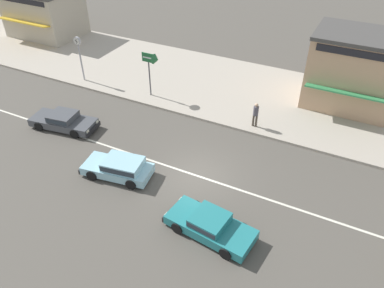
{
  "coord_description": "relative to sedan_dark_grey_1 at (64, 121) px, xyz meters",
  "views": [
    {
      "loc": [
        6.73,
        -14.04,
        13.8
      ],
      "look_at": [
        -1.12,
        1.55,
        0.8
      ],
      "focal_mm": 35.0,
      "sensor_mm": 36.0,
      "label": 1
    }
  ],
  "objects": [
    {
      "name": "street_clock",
      "position": [
        -3.12,
        5.74,
        2.19
      ],
      "size": [
        0.61,
        0.22,
        3.51
      ],
      "color": "#9E9EA3",
      "rests_on": "kerb_strip"
    },
    {
      "name": "sedan_dark_grey_1",
      "position": [
        0.0,
        0.0,
        0.0
      ],
      "size": [
        4.57,
        2.28,
        1.06
      ],
      "color": "#47494F",
      "rests_on": "ground"
    },
    {
      "name": "shopfront_corner_warung",
      "position": [
        15.88,
        11.28,
        2.17
      ],
      "size": [
        5.73,
        5.19,
        5.1
      ],
      "color": "tan",
      "rests_on": "kerb_strip"
    },
    {
      "name": "kerb_strip",
      "position": [
        9.88,
        9.77,
        -0.46
      ],
      "size": [
        68.0,
        10.0,
        0.15
      ],
      "primitive_type": "cube",
      "color": "#ADA393",
      "rests_on": "ground"
    },
    {
      "name": "sedan_teal_2",
      "position": [
        12.13,
        -3.73,
        -0.0
      ],
      "size": [
        4.43,
        2.22,
        1.06
      ],
      "color": "teal",
      "rests_on": "ground"
    },
    {
      "name": "ground_plane",
      "position": [
        9.88,
        -0.41,
        -0.53
      ],
      "size": [
        160.0,
        160.0,
        0.0
      ],
      "primitive_type": "plane",
      "color": "#544F47"
    },
    {
      "name": "pedestrian_near_clock",
      "position": [
        11.11,
        5.53,
        0.61
      ],
      "size": [
        0.34,
        0.34,
        1.7
      ],
      "color": "#4C4238",
      "rests_on": "kerb_strip"
    },
    {
      "name": "arrow_signboard",
      "position": [
        3.37,
        6.01,
        2.39
      ],
      "size": [
        1.32,
        0.72,
        3.31
      ],
      "color": "#4C4C51",
      "rests_on": "kerb_strip"
    },
    {
      "name": "shopfront_far_kios",
      "position": [
        -12.92,
        12.1,
        1.83
      ],
      "size": [
        6.82,
        5.67,
        4.41
      ],
      "color": "#B2A893",
      "rests_on": "kerb_strip"
    },
    {
      "name": "lane_centre_stripe",
      "position": [
        9.88,
        -0.41,
        -0.53
      ],
      "size": [
        50.4,
        0.14,
        0.01
      ],
      "primitive_type": "cube",
      "color": "silver",
      "rests_on": "ground"
    },
    {
      "name": "hatchback_pale_blue_3",
      "position": [
        6.04,
        -2.27,
        0.06
      ],
      "size": [
        4.08,
        2.21,
        1.1
      ],
      "color": "#93C6D6",
      "rests_on": "ground"
    }
  ]
}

